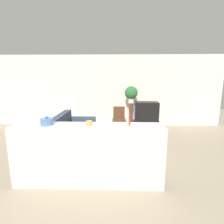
{
  "coord_description": "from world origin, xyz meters",
  "views": [
    {
      "loc": [
        0.5,
        -3.36,
        1.89
      ],
      "look_at": [
        0.35,
        1.76,
        0.85
      ],
      "focal_mm": 28.0,
      "sensor_mm": 36.0,
      "label": 1
    }
  ],
  "objects_px": {
    "wooden_chair": "(119,118)",
    "decorative_bowl": "(47,122)",
    "couch": "(72,135)",
    "potted_plant": "(131,93)",
    "television": "(146,112)"
  },
  "relations": [
    {
      "from": "couch",
      "to": "wooden_chair",
      "type": "relative_size",
      "value": 2.26
    },
    {
      "from": "wooden_chair",
      "to": "decorative_bowl",
      "type": "height_order",
      "value": "decorative_bowl"
    },
    {
      "from": "couch",
      "to": "decorative_bowl",
      "type": "relative_size",
      "value": 9.26
    },
    {
      "from": "television",
      "to": "decorative_bowl",
      "type": "bearing_deg",
      "value": -130.89
    },
    {
      "from": "couch",
      "to": "potted_plant",
      "type": "relative_size",
      "value": 3.22
    },
    {
      "from": "television",
      "to": "decorative_bowl",
      "type": "height_order",
      "value": "decorative_bowl"
    },
    {
      "from": "couch",
      "to": "wooden_chair",
      "type": "bearing_deg",
      "value": 44.42
    },
    {
      "from": "couch",
      "to": "television",
      "type": "bearing_deg",
      "value": 17.95
    },
    {
      "from": "television",
      "to": "decorative_bowl",
      "type": "xyz_separation_m",
      "value": [
        -2.09,
        -2.41,
        0.3
      ]
    },
    {
      "from": "potted_plant",
      "to": "couch",
      "type": "bearing_deg",
      "value": -135.32
    },
    {
      "from": "wooden_chair",
      "to": "potted_plant",
      "type": "bearing_deg",
      "value": 45.43
    },
    {
      "from": "potted_plant",
      "to": "decorative_bowl",
      "type": "bearing_deg",
      "value": -116.32
    },
    {
      "from": "couch",
      "to": "decorative_bowl",
      "type": "distance_m",
      "value": 1.92
    },
    {
      "from": "decorative_bowl",
      "to": "potted_plant",
      "type": "bearing_deg",
      "value": 63.68
    },
    {
      "from": "television",
      "to": "potted_plant",
      "type": "distance_m",
      "value": 1.2
    }
  ]
}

